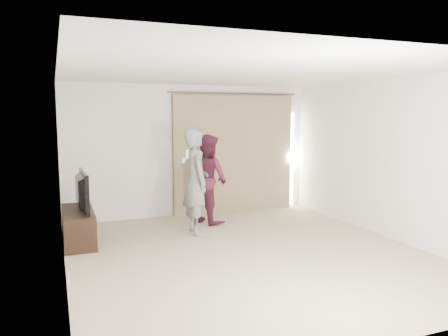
{
  "coord_description": "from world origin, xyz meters",
  "views": [
    {
      "loc": [
        -2.57,
        -5.6,
        2.01
      ],
      "look_at": [
        0.09,
        1.2,
        1.12
      ],
      "focal_mm": 35.0,
      "sensor_mm": 36.0,
      "label": 1
    }
  ],
  "objects_px": {
    "tv_console": "(78,226)",
    "person_man": "(196,182)",
    "tv": "(77,191)",
    "person_woman": "(208,179)"
  },
  "relations": [
    {
      "from": "tv_console",
      "to": "person_man",
      "type": "bearing_deg",
      "value": -5.76
    },
    {
      "from": "tv_console",
      "to": "tv",
      "type": "bearing_deg",
      "value": 0.0
    },
    {
      "from": "tv_console",
      "to": "tv",
      "type": "distance_m",
      "value": 0.56
    },
    {
      "from": "person_woman",
      "to": "tv",
      "type": "bearing_deg",
      "value": -168.46
    },
    {
      "from": "person_woman",
      "to": "person_man",
      "type": "bearing_deg",
      "value": -124.25
    },
    {
      "from": "person_woman",
      "to": "tv_console",
      "type": "bearing_deg",
      "value": -168.46
    },
    {
      "from": "tv",
      "to": "person_woman",
      "type": "xyz_separation_m",
      "value": [
        2.36,
        0.48,
        0.01
      ]
    },
    {
      "from": "tv_console",
      "to": "person_woman",
      "type": "xyz_separation_m",
      "value": [
        2.36,
        0.48,
        0.57
      ]
    },
    {
      "from": "tv",
      "to": "person_woman",
      "type": "bearing_deg",
      "value": -79.92
    },
    {
      "from": "person_man",
      "to": "person_woman",
      "type": "distance_m",
      "value": 0.82
    }
  ]
}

